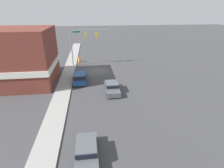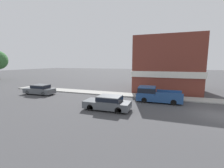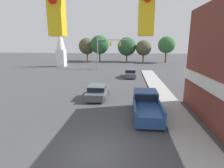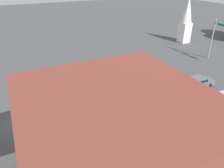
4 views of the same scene
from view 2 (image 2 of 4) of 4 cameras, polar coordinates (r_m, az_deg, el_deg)
name	(u,v)px [view 2 (image 2 of 4)]	position (r m, az deg, el deg)	size (l,w,h in m)	color
ground_plane	(218,116)	(16.80, 35.41, -9.82)	(200.00, 200.00, 0.00)	#424244
sidewalk_curb	(203,100)	(22.13, 31.34, -5.28)	(2.40, 60.00, 0.14)	#9E9E99
car_lead	(108,102)	(15.24, -1.54, -7.03)	(1.93, 4.70, 1.45)	black
car_oncoming	(40,89)	(25.08, -25.79, -1.82)	(1.82, 4.71, 1.47)	black
pickup_truck_parked	(155,94)	(19.05, 15.95, -3.83)	(2.10, 5.23, 1.83)	black
corner_brick_building	(166,65)	(28.04, 19.94, 6.66)	(10.80, 10.26, 8.81)	brown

